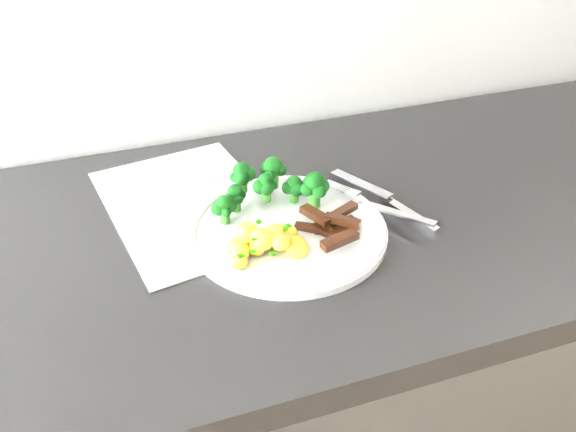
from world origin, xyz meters
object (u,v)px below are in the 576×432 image
at_px(potatoes, 266,241).
at_px(fork, 380,206).
at_px(plate, 288,229).
at_px(knife, 396,206).
at_px(broccoli, 270,185).
at_px(recipe_paper, 190,204).
at_px(beef_strips, 333,225).

bearing_deg(potatoes, fork, 11.52).
height_order(plate, knife, knife).
xyz_separation_m(broccoli, fork, (0.14, -0.07, -0.02)).
relative_size(fork, knife, 0.83).
bearing_deg(plate, recipe_paper, 134.66).
relative_size(recipe_paper, broccoli, 2.04).
bearing_deg(beef_strips, potatoes, -174.19).
relative_size(broccoli, potatoes, 1.64).
xyz_separation_m(plate, broccoli, (-0.01, 0.06, 0.04)).
bearing_deg(fork, knife, 10.47).
xyz_separation_m(potatoes, fork, (0.18, 0.04, -0.01)).
relative_size(plate, fork, 1.71).
relative_size(plate, knife, 1.42).
height_order(potatoes, knife, potatoes).
bearing_deg(beef_strips, recipe_paper, 139.32).
bearing_deg(beef_strips, knife, 16.09).
height_order(broccoli, knife, broccoli).
xyz_separation_m(recipe_paper, knife, (0.28, -0.11, 0.01)).
relative_size(recipe_paper, beef_strips, 3.48).
distance_m(fork, knife, 0.03).
xyz_separation_m(plate, knife, (0.17, 0.00, 0.00)).
height_order(plate, potatoes, potatoes).
distance_m(potatoes, beef_strips, 0.10).
xyz_separation_m(plate, beef_strips, (0.05, -0.03, 0.01)).
bearing_deg(broccoli, plate, -85.33).
relative_size(potatoes, knife, 0.54).
height_order(recipe_paper, fork, fork).
bearing_deg(knife, broccoli, 160.59).
relative_size(beef_strips, fork, 0.63).
height_order(fork, knife, fork).
bearing_deg(recipe_paper, broccoli, -25.43).
bearing_deg(broccoli, beef_strips, -57.28).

